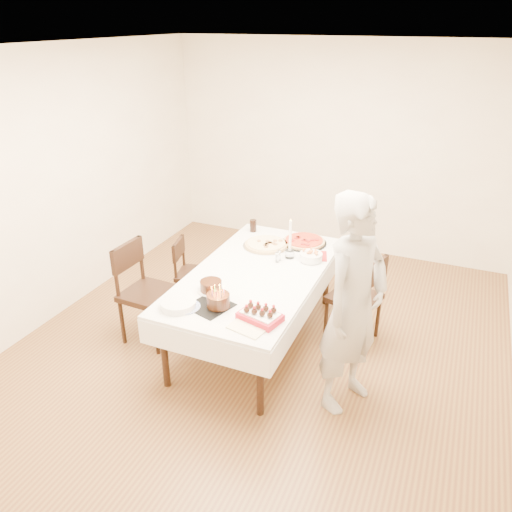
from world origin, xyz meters
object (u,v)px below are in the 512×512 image
at_px(cola_glass, 253,226).
at_px(chair_right_savory, 354,298).
at_px(chair_left_savory, 195,274).
at_px(strawberry_box, 260,315).
at_px(birthday_cake, 218,297).
at_px(chair_left_dessert, 149,294).
at_px(taper_candle, 290,238).
at_px(layer_cake, 211,286).
at_px(dining_table, 256,307).
at_px(pizza_white, 266,244).
at_px(person, 353,306).
at_px(pizza_pepperoni, 304,241).
at_px(pasta_bowl, 311,257).

bearing_deg(cola_glass, chair_right_savory, -21.12).
xyz_separation_m(chair_left_savory, strawberry_box, (1.21, -1.06, 0.40)).
bearing_deg(birthday_cake, chair_left_savory, 128.75).
relative_size(chair_right_savory, strawberry_box, 2.82).
distance_m(chair_left_dessert, strawberry_box, 1.38).
relative_size(taper_candle, layer_cake, 1.73).
bearing_deg(strawberry_box, chair_left_dessert, 164.86).
height_order(chair_right_savory, strawberry_box, chair_right_savory).
xyz_separation_m(dining_table, pizza_white, (-0.13, 0.58, 0.40)).
distance_m(chair_right_savory, cola_glass, 1.41).
relative_size(dining_table, person, 1.18).
height_order(birthday_cake, strawberry_box, birthday_cake).
bearing_deg(taper_candle, strawberry_box, -81.79).
bearing_deg(dining_table, cola_glass, 115.05).
distance_m(cola_glass, birthday_cake, 1.62).
relative_size(chair_right_savory, person, 0.51).
height_order(dining_table, cola_glass, cola_glass).
relative_size(layer_cake, strawberry_box, 0.74).
relative_size(chair_right_savory, cola_glass, 6.83).
bearing_deg(person, cola_glass, 69.06).
xyz_separation_m(cola_glass, birthday_cake, (0.38, -1.58, 0.03)).
bearing_deg(chair_right_savory, chair_left_dessert, -140.30).
relative_size(pizza_pepperoni, strawberry_box, 1.44).
relative_size(chair_left_dessert, pizza_white, 2.07).
distance_m(dining_table, pizza_pepperoni, 0.92).
bearing_deg(taper_candle, pizza_white, 153.67).
bearing_deg(pizza_white, chair_left_dessert, -130.85).
bearing_deg(cola_glass, birthday_cake, -76.63).
distance_m(chair_right_savory, pasta_bowl, 0.57).
relative_size(pizza_white, birthday_cake, 2.52).
relative_size(person, taper_candle, 4.34).
bearing_deg(layer_cake, person, -0.47).
bearing_deg(chair_left_dessert, person, 179.36).
distance_m(chair_left_dessert, layer_cake, 0.80).
height_order(chair_left_dessert, birthday_cake, chair_left_dessert).
height_order(dining_table, taper_candle, taper_candle).
height_order(dining_table, chair_right_savory, chair_right_savory).
bearing_deg(layer_cake, birthday_cake, -49.84).
bearing_deg(chair_right_savory, pizza_white, -173.64).
bearing_deg(taper_candle, chair_right_savory, -2.08).
height_order(pasta_bowl, layer_cake, layer_cake).
height_order(pizza_white, strawberry_box, strawberry_box).
xyz_separation_m(chair_right_savory, chair_left_savory, (-1.72, -0.06, -0.07)).
bearing_deg(dining_table, chair_left_savory, 158.87).
bearing_deg(pasta_bowl, pizza_pepperoni, 117.25).
xyz_separation_m(chair_right_savory, pasta_bowl, (-0.46, 0.04, 0.33)).
xyz_separation_m(pasta_bowl, taper_candle, (-0.21, -0.02, 0.17)).
xyz_separation_m(pasta_bowl, strawberry_box, (-0.05, -1.17, -0.00)).
height_order(chair_left_savory, pasta_bowl, pasta_bowl).
distance_m(cola_glass, strawberry_box, 1.79).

